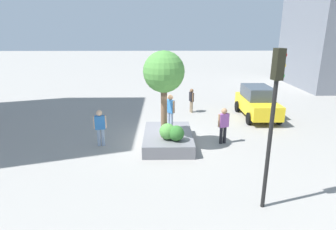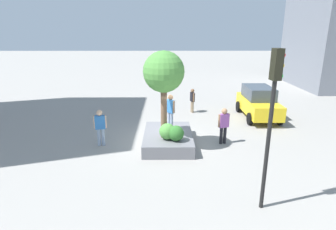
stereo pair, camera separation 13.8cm
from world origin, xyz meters
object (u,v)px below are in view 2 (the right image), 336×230
object	(u,v)px
taxi_cab	(258,102)
bystander_watching	(192,99)
skateboard	(170,128)
planter_ledge	(168,139)
pedestrian_crossing	(224,123)
skateboarder	(170,109)
traffic_light_corner	(272,106)
plaza_tree	(164,73)
passerby_with_bag	(100,125)

from	to	relation	value
taxi_cab	bystander_watching	xyz separation A→B (m)	(-1.18, -3.99, -0.06)
skateboard	bystander_watching	size ratio (longest dim) A/B	0.50
planter_ledge	pedestrian_crossing	size ratio (longest dim) A/B	1.94
skateboarder	traffic_light_corner	xyz separation A→B (m)	(5.55, 2.77, 1.66)
plaza_tree	skateboarder	bearing A→B (deg)	163.23
planter_ledge	taxi_cab	bearing A→B (deg)	127.18
taxi_cab	planter_ledge	bearing A→B (deg)	-52.82
skateboarder	traffic_light_corner	distance (m)	6.43
skateboarder	passerby_with_bag	world-z (taller)	skateboarder
skateboarder	plaza_tree	bearing A→B (deg)	-16.77
plaza_tree	skateboard	xyz separation A→B (m)	(-1.01, 0.30, -2.89)
skateboard	bystander_watching	distance (m)	5.18
taxi_cab	pedestrian_crossing	distance (m)	5.14
bystander_watching	passerby_with_bag	world-z (taller)	passerby_with_bag
skateboarder	bystander_watching	world-z (taller)	skateboarder
skateboard	taxi_cab	world-z (taller)	taxi_cab
skateboarder	bystander_watching	size ratio (longest dim) A/B	1.06
skateboarder	taxi_cab	world-z (taller)	skateboarder
plaza_tree	skateboard	distance (m)	3.08
bystander_watching	traffic_light_corner	bearing A→B (deg)	6.76
plaza_tree	bystander_watching	bearing A→B (deg)	162.93
taxi_cab	pedestrian_crossing	size ratio (longest dim) A/B	2.36
planter_ledge	bystander_watching	bearing A→B (deg)	163.23
skateboarder	pedestrian_crossing	world-z (taller)	skateboarder
traffic_light_corner	pedestrian_crossing	world-z (taller)	traffic_light_corner
planter_ledge	bystander_watching	distance (m)	5.73
skateboarder	skateboard	bearing A→B (deg)	180.00
taxi_cab	pedestrian_crossing	world-z (taller)	taxi_cab
traffic_light_corner	passerby_with_bag	distance (m)	8.15
planter_ledge	passerby_with_bag	world-z (taller)	passerby_with_bag
traffic_light_corner	skateboarder	bearing A→B (deg)	-153.50
skateboarder	pedestrian_crossing	xyz separation A→B (m)	(0.42, 2.54, -0.60)
traffic_light_corner	bystander_watching	size ratio (longest dim) A/B	3.04
bystander_watching	passerby_with_bag	xyz separation A→B (m)	(5.56, -4.82, 0.10)
plaza_tree	traffic_light_corner	bearing A→B (deg)	34.08
taxi_cab	passerby_with_bag	xyz separation A→B (m)	(4.38, -8.82, 0.03)
bystander_watching	planter_ledge	bearing A→B (deg)	-16.77
traffic_light_corner	passerby_with_bag	xyz separation A→B (m)	(-4.94, -6.07, -2.27)
taxi_cab	pedestrian_crossing	xyz separation A→B (m)	(4.19, -2.98, 0.04)
plaza_tree	passerby_with_bag	size ratio (longest dim) A/B	2.21
planter_ledge	plaza_tree	size ratio (longest dim) A/B	0.88
passerby_with_bag	skateboard	bearing A→B (deg)	100.52
skateboard	passerby_with_bag	world-z (taller)	passerby_with_bag
skateboarder	passerby_with_bag	distance (m)	3.41
pedestrian_crossing	traffic_light_corner	bearing A→B (deg)	2.53
bystander_watching	pedestrian_crossing	xyz separation A→B (m)	(5.37, 1.02, 0.10)
plaza_tree	taxi_cab	xyz separation A→B (m)	(-4.78, 5.82, -2.54)
planter_ledge	skateboarder	xyz separation A→B (m)	(-0.50, 0.12, 1.34)
skateboarder	taxi_cab	xyz separation A→B (m)	(-3.77, 5.52, -0.64)
taxi_cab	traffic_light_corner	bearing A→B (deg)	-16.42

